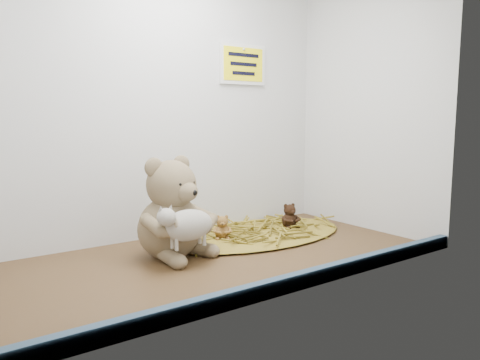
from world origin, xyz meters
TOP-DOWN VIEW (x-y plane):
  - alcove_shell at (0.00, 9.00)cm, footprint 120.40×60.20cm
  - front_rail at (0.00, -28.80)cm, footprint 119.28×2.20cm
  - straw_bed at (24.20, 13.33)cm, footprint 62.21×36.12cm
  - main_teddy at (-8.45, 9.28)cm, footprint 27.29×28.13cm
  - toy_lamb at (-8.45, -0.43)cm, footprint 17.34×10.58cm
  - mini_teddy_tan at (11.14, 13.83)cm, footprint 8.02×8.13cm
  - mini_teddy_brown at (37.27, 12.83)cm, footprint 7.43×7.73cm
  - wall_sign at (30.00, 29.40)cm, footprint 16.00×1.20cm

SIDE VIEW (x-z plane):
  - straw_bed at x=24.20cm, z-range 0.00..1.20cm
  - front_rail at x=0.00cm, z-range 0.00..3.60cm
  - mini_teddy_tan at x=11.14cm, z-range 1.20..8.33cm
  - mini_teddy_brown at x=37.27cm, z-range 1.20..9.24cm
  - toy_lamb at x=-8.45cm, z-range 4.77..15.98cm
  - main_teddy at x=-8.45cm, z-range 0.00..27.09cm
  - alcove_shell at x=0.00cm, z-range -0.20..90.20cm
  - wall_sign at x=30.00cm, z-range 49.50..60.50cm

